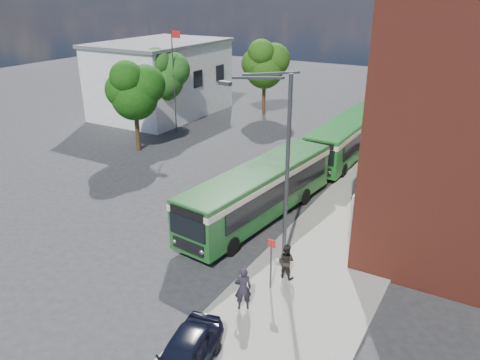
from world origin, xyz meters
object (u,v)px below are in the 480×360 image
Objects in this scene: bus_front at (260,188)px; parked_car at (184,356)px; street_lamp at (280,169)px; bus_rear at (349,134)px.

bus_front is 12.15m from parked_car.
bus_front is at bearing 128.07° from street_lamp.
bus_rear is at bearing 85.17° from bus_front.
bus_front is (-2.90, 3.71, -2.96)m from street_lamp.
street_lamp reaches higher than parked_car.
parked_car is (0.42, -7.94, -3.96)m from street_lamp.
bus_rear is (-1.84, 16.31, -2.96)m from street_lamp.
bus_front is 12.65m from bus_rear.
street_lamp is at bearing -83.57° from bus_rear.
street_lamp is 5.56m from bus_front.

